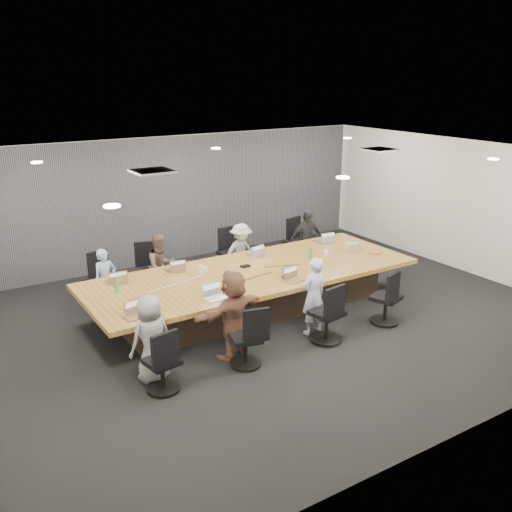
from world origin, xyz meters
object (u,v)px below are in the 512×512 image
bottle_clear (201,271)px  chair_4 (162,367)px  person_4 (151,338)px  person_0 (106,281)px  laptop_5 (216,298)px  chair_5 (246,343)px  laptop_1 (173,270)px  chair_7 (386,302)px  bottle_green_left (117,285)px  snack_packet (375,253)px  laptop_2 (255,254)px  person_3 (307,239)px  chair_0 (100,285)px  person_6 (314,296)px  stapler (286,276)px  chair_6 (327,318)px  laptop_0 (115,281)px  chair_1 (155,273)px  laptop_3 (323,241)px  canvas_bag (352,247)px  conference_table (253,289)px  bottle_green_right (310,254)px  person_2 (241,253)px  laptop_4 (136,317)px  mug_brown (142,301)px  chair_2 (233,257)px  laptop_6 (294,281)px  chair_3 (297,246)px  person_1 (161,267)px

bottle_clear → chair_4: bearing=-129.6°
chair_4 → person_4: size_ratio=0.57×
person_0 → laptop_5: person_0 is taller
chair_5 → laptop_5: 0.98m
laptop_1 → person_4: bearing=69.9°
chair_7 → bottle_green_left: 4.50m
bottle_green_left → snack_packet: (4.94, -0.71, -0.11)m
chair_4 → laptop_2: laptop_2 is taller
person_3 → laptop_2: bearing=-149.2°
chair_4 → person_0: person_0 is taller
chair_0 → person_6: (2.58, -3.05, 0.28)m
laptop_1 → stapler: bearing=147.6°
person_0 → laptop_2: bearing=-20.8°
laptop_1 → stapler: 2.04m
chair_5 → chair_6: chair_6 is taller
chair_4 → person_4: person_4 is taller
laptop_0 → laptop_1: size_ratio=1.12×
chair_1 → laptop_2: (1.74, -0.90, 0.34)m
chair_6 → laptop_0: bearing=126.5°
laptop_3 → laptop_5: 3.76m
person_3 → person_6: 3.30m
chair_1 → canvas_bag: canvas_bag is taller
conference_table → chair_0: (-2.26, 1.70, -0.03)m
stapler → conference_table: bearing=98.6°
person_3 → bottle_green_right: person_3 is taller
canvas_bag → person_0: bearing=163.4°
person_3 → laptop_5: bearing=-135.2°
chair_0 → person_2: (2.81, -0.35, 0.24)m
chair_5 → conference_table: bearing=68.3°
chair_1 → laptop_4: (-1.31, -2.50, 0.34)m
laptop_1 → mug_brown: mug_brown is taller
chair_2 → chair_5: (-1.74, -3.40, -0.07)m
person_0 → laptop_5: 2.41m
chair_1 → chair_6: bearing=133.2°
person_2 → laptop_5: (-1.74, -2.15, 0.13)m
bottle_green_right → canvas_bag: size_ratio=0.90×
laptop_2 → person_3: (1.66, 0.55, -0.10)m
chair_1 → laptop_6: bearing=140.4°
laptop_4 → bottle_clear: bottle_clear is taller
chair_7 → chair_6: bearing=160.2°
person_2 → laptop_6: (-0.24, -2.15, 0.13)m
chair_3 → person_1: 3.43m
chair_2 → laptop_5: size_ratio=2.57×
bottle_green_right → stapler: bottle_green_right is taller
person_3 → mug_brown: size_ratio=11.55×
bottle_green_right → conference_table: bearing=177.4°
person_4 → canvas_bag: bearing=-174.2°
laptop_4 → laptop_6: 2.82m
chair_4 → laptop_5: size_ratio=2.12×
chair_7 → bottle_green_right: bottle_green_right is taller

